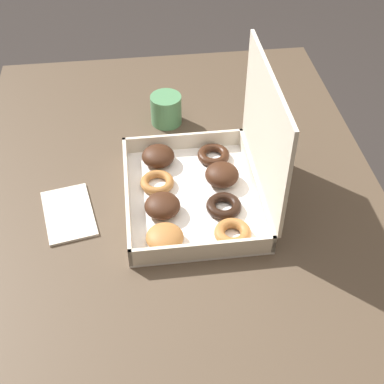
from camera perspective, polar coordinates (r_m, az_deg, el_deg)
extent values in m
plane|color=#2D2826|center=(1.85, -1.27, -15.93)|extent=(8.00, 8.00, 0.00)
cube|color=#4C3D2D|center=(1.28, -1.77, 0.73)|extent=(1.18, 0.96, 0.03)
cylinder|color=#4C3D2D|center=(1.96, -15.76, 2.43)|extent=(0.06, 0.06, 0.71)
cylinder|color=#4C3D2D|center=(2.00, 9.28, 4.48)|extent=(0.06, 0.06, 0.71)
cube|color=white|center=(1.22, 0.00, -0.64)|extent=(0.37, 0.30, 0.01)
cube|color=beige|center=(1.20, -6.93, -0.38)|extent=(0.37, 0.01, 0.04)
cube|color=beige|center=(1.23, 6.78, 0.78)|extent=(0.37, 0.01, 0.04)
cube|color=beige|center=(1.34, -0.94, 5.45)|extent=(0.01, 0.30, 0.04)
cube|color=beige|center=(1.08, 1.17, -6.28)|extent=(0.01, 0.30, 0.04)
cube|color=beige|center=(1.13, 7.82, 6.58)|extent=(0.37, 0.01, 0.27)
ellipsoid|color=#381E11|center=(1.30, -3.63, 3.84)|extent=(0.08, 0.08, 0.04)
torus|color=#9E6633|center=(1.25, -3.73, 1.02)|extent=(0.08, 0.08, 0.02)
ellipsoid|color=#381E11|center=(1.17, -3.18, -1.46)|extent=(0.08, 0.08, 0.04)
ellipsoid|color=#9E6633|center=(1.11, -2.92, -4.85)|extent=(0.08, 0.08, 0.04)
torus|color=#381E11|center=(1.32, 2.30, 3.96)|extent=(0.08, 0.08, 0.02)
ellipsoid|color=#381E11|center=(1.25, 3.21, 1.87)|extent=(0.08, 0.08, 0.05)
torus|color=black|center=(1.19, 3.41, -1.49)|extent=(0.08, 0.08, 0.02)
torus|color=#9E6633|center=(1.13, 4.36, -4.37)|extent=(0.08, 0.08, 0.02)
cylinder|color=#4C8456|center=(1.43, -2.97, 8.77)|extent=(0.08, 0.08, 0.08)
cylinder|color=black|center=(1.41, -3.02, 9.98)|extent=(0.07, 0.07, 0.01)
cube|color=silver|center=(1.22, -13.03, -2.23)|extent=(0.18, 0.13, 0.01)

